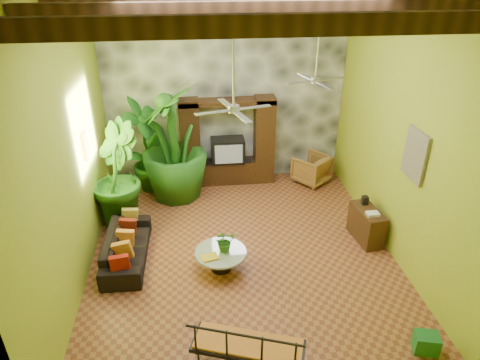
{
  "coord_description": "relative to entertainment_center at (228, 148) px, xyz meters",
  "views": [
    {
      "loc": [
        -0.88,
        -6.98,
        5.4
      ],
      "look_at": [
        -0.03,
        0.2,
        1.58
      ],
      "focal_mm": 32.0,
      "sensor_mm": 36.0,
      "label": 1
    }
  ],
  "objects": [
    {
      "name": "ground",
      "position": [
        0.0,
        -3.14,
        -0.97
      ],
      "size": [
        7.0,
        7.0,
        0.0
      ],
      "primitive_type": "plane",
      "color": "brown",
      "rests_on": "ground"
    },
    {
      "name": "back_wall",
      "position": [
        0.0,
        0.36,
        1.53
      ],
      "size": [
        6.0,
        0.02,
        5.0
      ],
      "primitive_type": "cube",
      "color": "#A6B028",
      "rests_on": "ground"
    },
    {
      "name": "left_wall",
      "position": [
        -3.0,
        -3.14,
        1.53
      ],
      "size": [
        0.02,
        7.0,
        5.0
      ],
      "primitive_type": "cube",
      "color": "#A6B028",
      "rests_on": "ground"
    },
    {
      "name": "right_wall",
      "position": [
        3.0,
        -3.14,
        1.53
      ],
      "size": [
        0.02,
        7.0,
        5.0
      ],
      "primitive_type": "cube",
      "color": "#A6B028",
      "rests_on": "ground"
    },
    {
      "name": "stone_accent_wall",
      "position": [
        0.0,
        0.3,
        1.53
      ],
      "size": [
        5.98,
        0.1,
        4.98
      ],
      "primitive_type": "cube",
      "color": "#393B41",
      "rests_on": "ground"
    },
    {
      "name": "ceiling_beams",
      "position": [
        0.0,
        -3.14,
        3.81
      ],
      "size": [
        5.95,
        5.36,
        0.22
      ],
      "color": "#361F11",
      "rests_on": "ceiling"
    },
    {
      "name": "entertainment_center",
      "position": [
        0.0,
        0.0,
        0.0
      ],
      "size": [
        2.4,
        0.55,
        2.3
      ],
      "color": "black",
      "rests_on": "ground"
    },
    {
      "name": "ceiling_fan_front",
      "position": [
        -0.2,
        -3.54,
        2.44
      ],
      "size": [
        1.28,
        1.28,
        1.86
      ],
      "color": "#A7A6AB",
      "rests_on": "ceiling"
    },
    {
      "name": "ceiling_fan_back",
      "position": [
        1.6,
        -1.94,
        2.44
      ],
      "size": [
        1.28,
        1.28,
        1.86
      ],
      "color": "#A7A6AB",
      "rests_on": "ceiling"
    },
    {
      "name": "wall_art_mask",
      "position": [
        -2.96,
        -2.14,
        1.13
      ],
      "size": [
        0.06,
        0.32,
        0.55
      ],
      "primitive_type": "cube",
      "color": "gold",
      "rests_on": "left_wall"
    },
    {
      "name": "wall_art_painting",
      "position": [
        2.96,
        -3.74,
        1.33
      ],
      "size": [
        0.06,
        0.7,
        0.9
      ],
      "primitive_type": "cube",
      "color": "#295D96",
      "rests_on": "right_wall"
    },
    {
      "name": "sofa",
      "position": [
        -2.3,
        -3.06,
        -0.68
      ],
      "size": [
        0.82,
        1.99,
        0.58
      ],
      "primitive_type": "imported",
      "rotation": [
        0.0,
        0.0,
        1.55
      ],
      "color": "black",
      "rests_on": "ground"
    },
    {
      "name": "wicker_armchair",
      "position": [
        2.2,
        -0.28,
        -0.59
      ],
      "size": [
        1.15,
        1.15,
        0.76
      ],
      "primitive_type": "imported",
      "rotation": [
        0.0,
        0.0,
        3.82
      ],
      "color": "olive",
      "rests_on": "ground"
    },
    {
      "name": "tall_plant_a",
      "position": [
        -2.04,
        -0.23,
        0.25
      ],
      "size": [
        1.42,
        1.55,
        2.44
      ],
      "primitive_type": "imported",
      "rotation": [
        0.0,
        0.0,
        1.01
      ],
      "color": "#1C5E18",
      "rests_on": "ground"
    },
    {
      "name": "tall_plant_b",
      "position": [
        -2.59,
        -1.67,
        0.21
      ],
      "size": [
        1.28,
        1.47,
        2.35
      ],
      "primitive_type": "imported",
      "rotation": [
        0.0,
        0.0,
        1.77
      ],
      "color": "#1F5917",
      "rests_on": "ground"
    },
    {
      "name": "tall_plant_c",
      "position": [
        -1.35,
        -0.6,
        0.47
      ],
      "size": [
        1.82,
        1.82,
        2.88
      ],
      "primitive_type": "imported",
      "rotation": [
        0.0,
        0.0,
        4.57
      ],
      "color": "#225D18",
      "rests_on": "ground"
    },
    {
      "name": "coffee_table",
      "position": [
        -0.47,
        -3.58,
        -0.71
      ],
      "size": [
        0.98,
        0.98,
        0.4
      ],
      "rotation": [
        0.0,
        0.0,
        0.2
      ],
      "color": "black",
      "rests_on": "ground"
    },
    {
      "name": "centerpiece_plant",
      "position": [
        -0.39,
        -3.54,
        -0.35
      ],
      "size": [
        0.47,
        0.44,
        0.43
      ],
      "primitive_type": "imported",
      "rotation": [
        0.0,
        0.0,
        0.33
      ],
      "color": "#2B671B",
      "rests_on": "coffee_table"
    },
    {
      "name": "yellow_tray",
      "position": [
        -0.69,
        -3.75,
        -0.55
      ],
      "size": [
        0.35,
        0.29,
        0.03
      ],
      "primitive_type": "cube",
      "rotation": [
        0.0,
        0.0,
        0.25
      ],
      "color": "yellow",
      "rests_on": "coffee_table"
    },
    {
      "name": "iron_bench",
      "position": [
        -0.26,
        -5.95,
        -0.43
      ],
      "size": [
        1.7,
        1.09,
        0.57
      ],
      "rotation": [
        0.0,
        0.0,
        -0.34
      ],
      "color": "black",
      "rests_on": "ground"
    },
    {
      "name": "side_console",
      "position": [
        2.65,
        -2.97,
        -0.6
      ],
      "size": [
        0.52,
        0.95,
        0.73
      ],
      "primitive_type": "cube",
      "rotation": [
        0.0,
        0.0,
        0.13
      ],
      "color": "#362111",
      "rests_on": "ground"
    },
    {
      "name": "green_bin",
      "position": [
        2.48,
        -5.89,
        -0.81
      ],
      "size": [
        0.42,
        0.36,
        0.32
      ],
      "primitive_type": "cube",
      "rotation": [
        0.0,
        0.0,
        -0.25
      ],
      "color": "#1F7736",
      "rests_on": "ground"
    }
  ]
}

